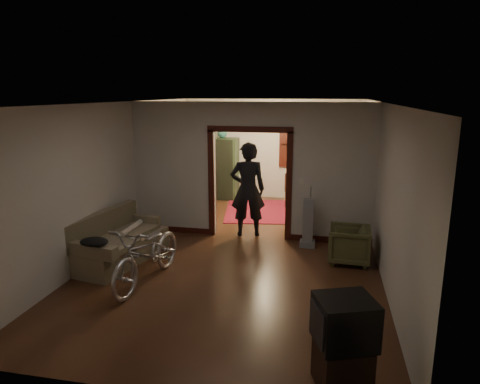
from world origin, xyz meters
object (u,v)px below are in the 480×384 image
(person, at_px, (248,190))
(locker, at_px, (223,169))
(bicycle, at_px, (148,253))
(desk, at_px, (315,188))
(armchair, at_px, (349,244))
(sofa, at_px, (119,237))

(person, height_order, locker, person)
(person, bearing_deg, bicycle, 53.63)
(person, bearing_deg, desk, -126.59)
(armchair, bearing_deg, bicycle, -61.50)
(bicycle, relative_size, locker, 1.10)
(bicycle, height_order, locker, locker)
(sofa, bearing_deg, bicycle, -30.40)
(sofa, distance_m, locker, 4.96)
(desk, bearing_deg, armchair, -66.80)
(sofa, distance_m, armchair, 4.12)
(bicycle, xyz_separation_m, desk, (2.45, 5.71, -0.10))
(sofa, bearing_deg, person, 53.42)
(armchair, bearing_deg, sofa, -76.62)
(person, distance_m, desk, 3.40)
(armchair, bearing_deg, locker, -138.24)
(sofa, relative_size, person, 0.97)
(sofa, xyz_separation_m, desk, (3.33, 4.94, -0.04))
(desk, bearing_deg, sofa, -110.53)
(locker, relative_size, desk, 1.60)
(desk, bearing_deg, bicycle, -99.74)
(sofa, xyz_separation_m, armchair, (4.05, 0.75, -0.11))
(sofa, xyz_separation_m, person, (2.01, 1.86, 0.55))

